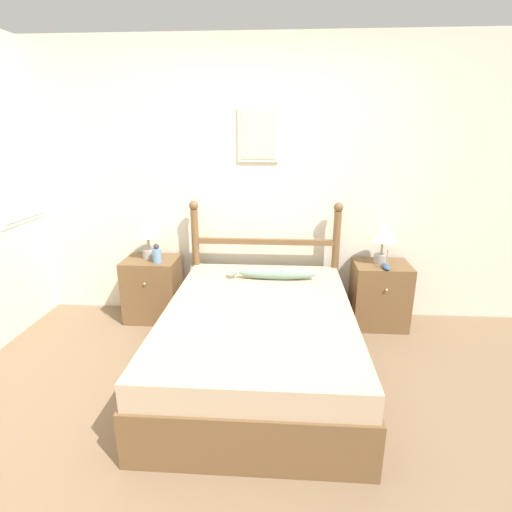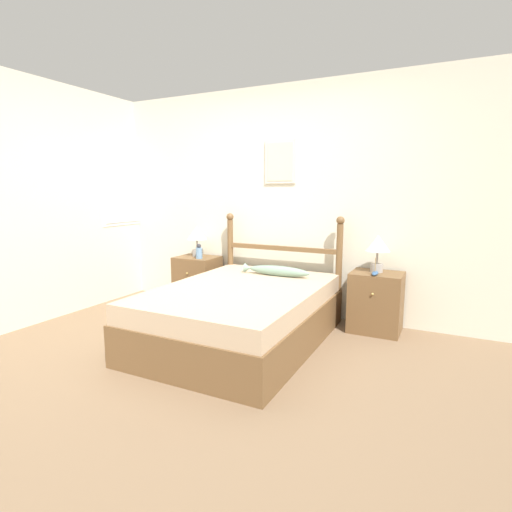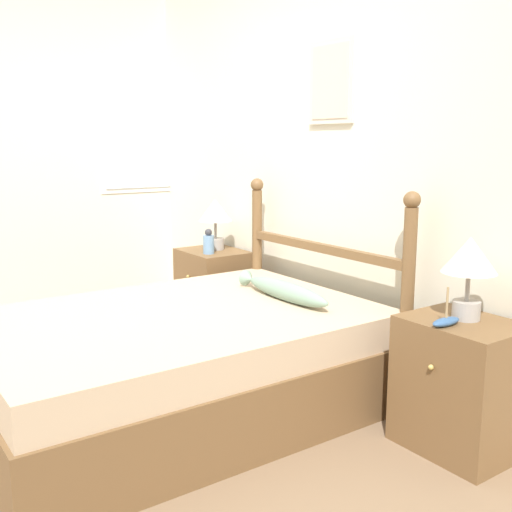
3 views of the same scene
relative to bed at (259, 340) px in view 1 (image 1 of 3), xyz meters
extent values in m
plane|color=#7A6047|center=(-0.09, -0.63, -0.26)|extent=(16.00, 16.00, 0.00)
cube|color=beige|center=(-0.09, 1.10, 1.02)|extent=(6.40, 0.06, 2.55)
cube|color=beige|center=(-0.07, 1.06, 1.46)|extent=(0.36, 0.02, 0.48)
cube|color=beige|center=(-0.07, 1.05, 1.46)|extent=(0.30, 0.01, 0.42)
cube|color=white|center=(-2.18, 0.95, 1.19)|extent=(0.01, 1.01, 0.99)
cube|color=white|center=(-2.17, 0.95, 1.19)|extent=(0.01, 0.93, 0.91)
cube|color=brown|center=(0.00, 0.00, -0.08)|extent=(1.39, 1.97, 0.35)
cube|color=tan|center=(0.00, 0.00, 0.18)|extent=(1.35, 1.93, 0.17)
cylinder|color=brown|center=(-0.66, 0.95, 0.27)|extent=(0.07, 0.07, 1.06)
sphere|color=brown|center=(-0.66, 0.95, 0.83)|extent=(0.09, 0.09, 0.09)
cylinder|color=brown|center=(0.66, 0.95, 0.27)|extent=(0.07, 0.07, 1.06)
sphere|color=brown|center=(0.66, 0.95, 0.83)|extent=(0.09, 0.09, 0.09)
cube|color=brown|center=(0.00, 0.95, 0.50)|extent=(1.32, 0.05, 0.05)
cube|color=brown|center=(-1.07, 0.85, 0.04)|extent=(0.50, 0.40, 0.60)
sphere|color=tan|center=(-1.07, 0.64, 0.17)|extent=(0.02, 0.02, 0.02)
cube|color=brown|center=(1.07, 0.85, 0.04)|extent=(0.50, 0.40, 0.60)
sphere|color=tan|center=(1.07, 0.64, 0.17)|extent=(0.02, 0.02, 0.02)
cylinder|color=gray|center=(-1.09, 0.88, 0.38)|extent=(0.12, 0.12, 0.08)
cylinder|color=gray|center=(-1.09, 0.88, 0.49)|extent=(0.02, 0.02, 0.13)
cone|color=beige|center=(-1.09, 0.88, 0.63)|extent=(0.24, 0.24, 0.16)
cylinder|color=gray|center=(1.06, 0.87, 0.38)|extent=(0.12, 0.12, 0.08)
cylinder|color=gray|center=(1.06, 0.87, 0.49)|extent=(0.02, 0.02, 0.13)
cone|color=beige|center=(1.06, 0.87, 0.63)|extent=(0.24, 0.24, 0.16)
cylinder|color=#668CB2|center=(-0.98, 0.76, 0.41)|extent=(0.08, 0.08, 0.13)
sphere|color=#333338|center=(-0.98, 0.76, 0.49)|extent=(0.05, 0.05, 0.05)
ellipsoid|color=#335684|center=(1.07, 0.72, 0.36)|extent=(0.06, 0.16, 0.04)
cylinder|color=#997F56|center=(1.07, 0.72, 0.44)|extent=(0.01, 0.01, 0.13)
ellipsoid|color=gray|center=(0.12, 0.59, 0.32)|extent=(0.67, 0.11, 0.11)
cone|color=gray|center=(-0.24, 0.59, 0.32)|extent=(0.07, 0.10, 0.10)
camera|label=1|loc=(0.16, -2.64, 1.50)|focal=28.00mm
camera|label=2|loc=(1.71, -3.13, 1.14)|focal=28.00mm
camera|label=3|loc=(2.61, -1.35, 1.11)|focal=42.00mm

